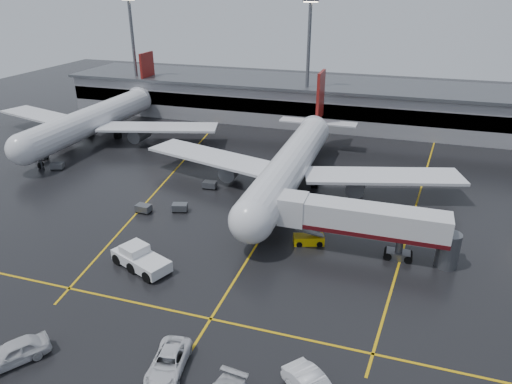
% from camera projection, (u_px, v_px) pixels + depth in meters
% --- Properties ---
extents(ground, '(220.00, 220.00, 0.00)m').
position_uv_depth(ground, '(275.00, 215.00, 62.19)').
color(ground, black).
rests_on(ground, ground).
extents(apron_line_centre, '(0.25, 90.00, 0.02)m').
position_uv_depth(apron_line_centre, '(275.00, 215.00, 62.18)').
color(apron_line_centre, gold).
rests_on(apron_line_centre, ground).
extents(apron_line_stop, '(60.00, 0.25, 0.02)m').
position_uv_depth(apron_line_stop, '(211.00, 319.00, 43.07)').
color(apron_line_stop, gold).
rests_on(apron_line_stop, ground).
extents(apron_line_left, '(9.99, 69.35, 0.02)m').
position_uv_depth(apron_line_left, '(174.00, 172.00, 76.42)').
color(apron_line_left, gold).
rests_on(apron_line_left, ground).
extents(apron_line_right, '(7.57, 69.64, 0.02)m').
position_uv_depth(apron_line_right, '(417.00, 202.00, 65.87)').
color(apron_line_right, gold).
rests_on(apron_line_right, ground).
extents(terminal, '(122.00, 19.00, 8.60)m').
position_uv_depth(terminal, '(334.00, 103.00, 102.05)').
color(terminal, gray).
rests_on(terminal, ground).
extents(light_mast_left, '(3.00, 1.20, 25.45)m').
position_uv_depth(light_mast_left, '(134.00, 49.00, 105.22)').
color(light_mast_left, '#595B60').
rests_on(light_mast_left, ground).
extents(light_mast_mid, '(3.00, 1.20, 25.45)m').
position_uv_depth(light_mast_mid, '(308.00, 57.00, 94.12)').
color(light_mast_mid, '#595B60').
rests_on(light_mast_mid, ground).
extents(main_airliner, '(48.80, 45.60, 14.10)m').
position_uv_depth(main_airliner, '(293.00, 161.00, 68.89)').
color(main_airliner, silver).
rests_on(main_airliner, ground).
extents(second_airliner, '(48.80, 45.60, 14.10)m').
position_uv_depth(second_airliner, '(97.00, 118.00, 90.97)').
color(second_airliner, silver).
rests_on(second_airliner, ground).
extents(jet_bridge, '(19.90, 3.40, 6.05)m').
position_uv_depth(jet_bridge, '(364.00, 222.00, 52.07)').
color(jet_bridge, silver).
rests_on(jet_bridge, ground).
extents(pushback_tractor, '(7.59, 5.27, 2.52)m').
position_uv_depth(pushback_tractor, '(140.00, 259.00, 50.57)').
color(pushback_tractor, silver).
rests_on(pushback_tractor, ground).
extents(belt_loader, '(3.88, 2.62, 2.27)m').
position_uv_depth(belt_loader, '(309.00, 240.00, 55.26)').
color(belt_loader, '#D7AF09').
rests_on(belt_loader, ground).
extents(service_van_a, '(3.47, 6.00, 1.57)m').
position_uv_depth(service_van_a, '(168.00, 363.00, 37.09)').
color(service_van_a, silver).
rests_on(service_van_a, ground).
extents(service_van_d, '(4.99, 5.80, 1.88)m').
position_uv_depth(service_van_d, '(14.00, 352.00, 37.89)').
color(service_van_d, silver).
rests_on(service_van_d, ground).
extents(baggage_cart_a, '(2.28, 1.79, 1.12)m').
position_uv_depth(baggage_cart_a, '(180.00, 207.00, 63.04)').
color(baggage_cart_a, '#595B60').
rests_on(baggage_cart_a, ground).
extents(baggage_cart_b, '(2.09, 1.45, 1.12)m').
position_uv_depth(baggage_cart_b, '(144.00, 208.00, 62.78)').
color(baggage_cart_b, '#595B60').
rests_on(baggage_cart_b, ground).
extents(baggage_cart_c, '(2.09, 1.44, 1.12)m').
position_uv_depth(baggage_cart_c, '(210.00, 185.00, 70.07)').
color(baggage_cart_c, '#595B60').
rests_on(baggage_cart_c, ground).
extents(baggage_cart_d, '(2.01, 1.31, 1.12)m').
position_uv_depth(baggage_cart_d, '(41.00, 156.00, 81.68)').
color(baggage_cart_d, '#595B60').
rests_on(baggage_cart_d, ground).
extents(baggage_cart_e, '(2.31, 1.87, 1.12)m').
position_uv_depth(baggage_cart_e, '(57.00, 166.00, 77.25)').
color(baggage_cart_e, '#595B60').
rests_on(baggage_cart_e, ground).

